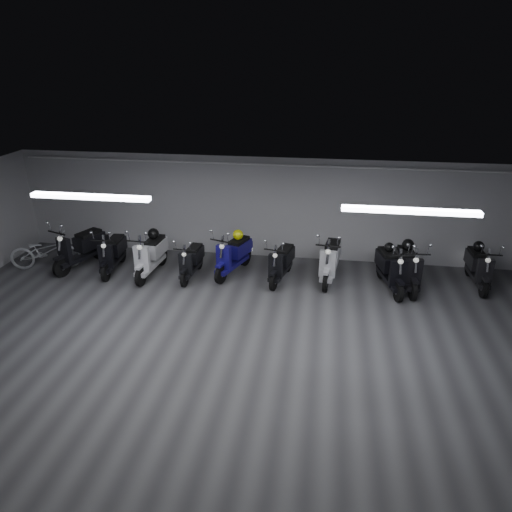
# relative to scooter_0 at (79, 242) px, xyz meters

# --- Properties ---
(floor) EXTENTS (14.00, 10.00, 0.01)m
(floor) POSITION_rel_scooter_0_xyz_m (4.83, -3.49, -0.74)
(floor) COLOR #3D3D3F
(floor) RESTS_ON ground
(ceiling) EXTENTS (14.00, 10.00, 0.01)m
(ceiling) POSITION_rel_scooter_0_xyz_m (4.83, -3.49, 2.07)
(ceiling) COLOR gray
(ceiling) RESTS_ON ground
(back_wall) EXTENTS (14.00, 0.01, 2.80)m
(back_wall) POSITION_rel_scooter_0_xyz_m (4.83, 1.52, 0.66)
(back_wall) COLOR #A9A9AC
(back_wall) RESTS_ON ground
(fluor_strip_left) EXTENTS (2.40, 0.18, 0.08)m
(fluor_strip_left) POSITION_rel_scooter_0_xyz_m (1.83, -2.49, 2.00)
(fluor_strip_left) COLOR white
(fluor_strip_left) RESTS_ON ceiling
(fluor_strip_right) EXTENTS (2.40, 0.18, 0.08)m
(fluor_strip_right) POSITION_rel_scooter_0_xyz_m (7.83, -2.49, 2.00)
(fluor_strip_right) COLOR white
(fluor_strip_right) RESTS_ON ceiling
(conduit) EXTENTS (13.60, 0.05, 0.05)m
(conduit) POSITION_rel_scooter_0_xyz_m (4.83, 1.43, 1.88)
(conduit) COLOR white
(conduit) RESTS_ON back_wall
(scooter_0) EXTENTS (1.32, 2.08, 1.47)m
(scooter_0) POSITION_rel_scooter_0_xyz_m (0.00, 0.00, 0.00)
(scooter_0) COLOR black
(scooter_0) RESTS_ON floor
(scooter_1) EXTENTS (0.73, 1.83, 1.33)m
(scooter_1) POSITION_rel_scooter_0_xyz_m (0.94, -0.10, -0.07)
(scooter_1) COLOR black
(scooter_1) RESTS_ON floor
(scooter_2) EXTENTS (0.78, 1.97, 1.44)m
(scooter_2) POSITION_rel_scooter_0_xyz_m (2.00, -0.17, -0.02)
(scooter_2) COLOR silver
(scooter_2) RESTS_ON floor
(scooter_3) EXTENTS (0.65, 1.64, 1.20)m
(scooter_3) POSITION_rel_scooter_0_xyz_m (3.07, -0.17, -0.14)
(scooter_3) COLOR black
(scooter_3) RESTS_ON floor
(scooter_4) EXTENTS (1.20, 1.97, 1.39)m
(scooter_4) POSITION_rel_scooter_0_xyz_m (4.08, 0.20, -0.04)
(scooter_4) COLOR navy
(scooter_4) RESTS_ON floor
(scooter_5) EXTENTS (0.93, 1.80, 1.28)m
(scooter_5) POSITION_rel_scooter_0_xyz_m (5.33, -0.00, -0.10)
(scooter_5) COLOR black
(scooter_5) RESTS_ON floor
(scooter_6) EXTENTS (0.90, 2.01, 1.45)m
(scooter_6) POSITION_rel_scooter_0_xyz_m (6.54, 0.20, -0.01)
(scooter_6) COLOR #B9B9BE
(scooter_6) RESTS_ON floor
(scooter_7) EXTENTS (1.02, 1.98, 1.41)m
(scooter_7) POSITION_rel_scooter_0_xyz_m (7.98, -0.09, -0.03)
(scooter_7) COLOR black
(scooter_7) RESTS_ON floor
(scooter_8) EXTENTS (0.80, 1.95, 1.41)m
(scooter_8) POSITION_rel_scooter_0_xyz_m (8.40, 0.04, -0.03)
(scooter_8) COLOR black
(scooter_8) RESTS_ON floor
(scooter_9) EXTENTS (0.62, 1.80, 1.33)m
(scooter_9) POSITION_rel_scooter_0_xyz_m (10.11, 0.39, -0.07)
(scooter_9) COLOR black
(scooter_9) RESTS_ON floor
(bicycle) EXTENTS (1.90, 1.09, 1.16)m
(bicycle) POSITION_rel_scooter_0_xyz_m (-0.91, -0.18, -0.16)
(bicycle) COLOR silver
(bicycle) RESTS_ON floor
(helmet_0) EXTENTS (0.27, 0.27, 0.27)m
(helmet_0) POSITION_rel_scooter_0_xyz_m (4.16, 0.44, 0.26)
(helmet_0) COLOR #F1F80E
(helmet_0) RESTS_ON scooter_4
(helmet_1) EXTENTS (0.29, 0.29, 0.29)m
(helmet_1) POSITION_rel_scooter_0_xyz_m (8.38, 0.31, 0.29)
(helmet_1) COLOR black
(helmet_1) RESTS_ON scooter_8
(helmet_2) EXTENTS (0.24, 0.24, 0.24)m
(helmet_2) POSITION_rel_scooter_0_xyz_m (7.92, 0.16, 0.25)
(helmet_2) COLOR black
(helmet_2) RESTS_ON scooter_7
(helmet_3) EXTENTS (0.26, 0.26, 0.26)m
(helmet_3) POSITION_rel_scooter_0_xyz_m (10.10, 0.64, 0.22)
(helmet_3) COLOR black
(helmet_3) RESTS_ON scooter_9
(helmet_4) EXTENTS (0.29, 0.29, 0.29)m
(helmet_4) POSITION_rel_scooter_0_xyz_m (2.02, 0.10, 0.30)
(helmet_4) COLOR black
(helmet_4) RESTS_ON scooter_2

